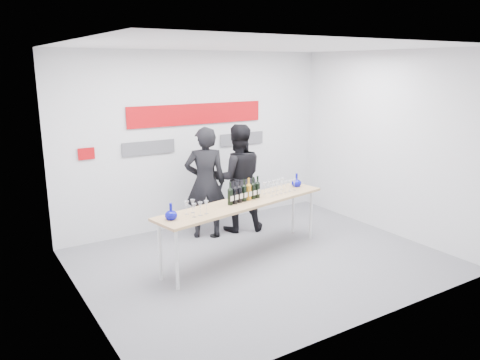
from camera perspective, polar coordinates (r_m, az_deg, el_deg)
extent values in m
plane|color=slate|center=(6.90, 2.71, -9.74)|extent=(5.00, 5.00, 0.00)
cube|color=silver|center=(8.14, -5.23, 4.89)|extent=(5.00, 0.04, 3.00)
cube|color=#B3070D|center=(8.06, -5.20, 8.02)|extent=(2.50, 0.02, 0.35)
cube|color=#59595E|center=(7.77, -11.06, 3.88)|extent=(0.90, 0.02, 0.22)
cube|color=#59595E|center=(8.57, 0.26, 5.04)|extent=(0.90, 0.02, 0.22)
cube|color=#B3070D|center=(7.47, -18.23, 3.06)|extent=(0.25, 0.02, 0.18)
cube|color=#D6B573|center=(6.73, 0.45, -2.81)|extent=(2.89, 1.09, 0.04)
cylinder|color=silver|center=(5.95, -7.70, -9.59)|extent=(0.05, 0.05, 0.81)
cylinder|color=silver|center=(7.67, 8.65, -4.19)|extent=(0.05, 0.05, 0.81)
cylinder|color=silver|center=(6.24, -9.74, -8.53)|extent=(0.05, 0.05, 0.81)
cylinder|color=silver|center=(7.90, 6.50, -3.59)|extent=(0.05, 0.05, 0.81)
imported|color=black|center=(7.57, -4.24, -0.33)|extent=(0.78, 0.65, 1.82)
imported|color=black|center=(7.86, -0.28, 0.23)|extent=(1.07, 0.96, 1.82)
cylinder|color=black|center=(7.81, -3.09, -6.80)|extent=(0.16, 0.16, 0.02)
cylinder|color=black|center=(7.60, -3.16, -2.02)|extent=(0.02, 0.02, 1.37)
sphere|color=black|center=(7.41, -3.12, 3.16)|extent=(0.05, 0.05, 0.05)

